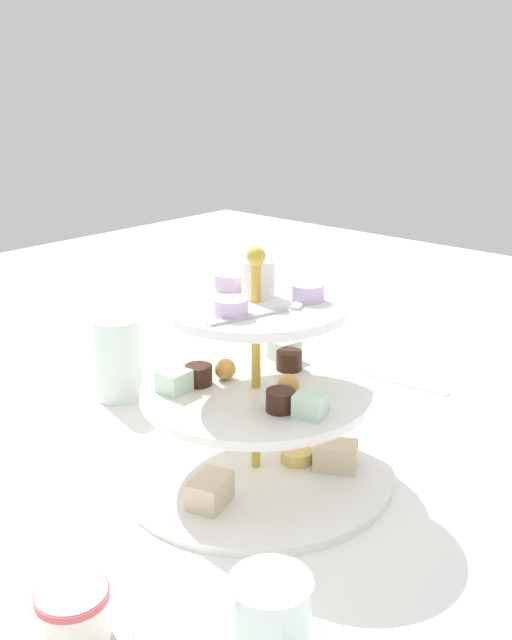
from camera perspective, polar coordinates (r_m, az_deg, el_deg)
The scene contains 6 objects.
ground_plane at distance 0.85m, azimuth 0.00°, elevation -11.93°, with size 2.40×2.40×0.00m, color white.
tiered_serving_stand at distance 0.81m, azimuth 0.03°, elevation -6.88°, with size 0.31×0.31×0.26m.
water_glass_tall_right at distance 1.03m, azimuth -10.72°, elevation -2.94°, with size 0.07×0.07×0.12m, color silver.
water_glass_short_left at distance 0.59m, azimuth 1.14°, elevation -22.68°, with size 0.06×0.06×0.08m, color silver.
teacup_with_saucer at distance 0.64m, azimuth -14.05°, elevation -21.74°, with size 0.09×0.09×0.05m.
butter_knife_left at distance 1.10m, azimuth 10.77°, elevation -4.63°, with size 0.17×0.01×0.00m, color silver.
Camera 1 is at (-0.55, -0.48, 0.43)m, focal length 40.87 mm.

